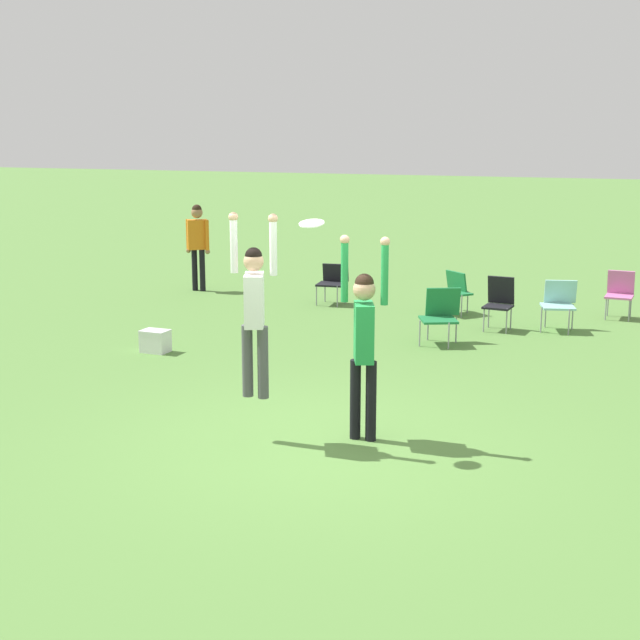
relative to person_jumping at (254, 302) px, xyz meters
name	(u,v)px	position (x,y,z in m)	size (l,w,h in m)	color
ground_plane	(316,443)	(0.65, 0.15, -1.56)	(120.00, 120.00, 0.00)	#56843D
person_jumping	(254,302)	(0.00, 0.00, 0.00)	(0.57, 0.46, 2.02)	#4C4C51
person_defending	(364,332)	(1.08, 0.48, -0.34)	(0.56, 0.45, 2.27)	black
frisbee	(312,223)	(0.64, 0.07, 0.86)	(0.27, 0.26, 0.07)	white
camping_chair_0	(333,280)	(-2.20, 7.76, -1.09)	(0.59, 0.62, 0.78)	gray
camping_chair_1	(499,299)	(1.32, 6.67, -1.03)	(0.48, 0.52, 0.92)	gray
camping_chair_2	(620,291)	(3.16, 8.50, -1.05)	(0.49, 0.52, 0.86)	gray
camping_chair_3	(454,289)	(0.26, 7.72, -1.09)	(0.77, 0.85, 0.78)	gray
camping_chair_4	(440,312)	(0.66, 5.29, -1.05)	(0.74, 0.81, 0.89)	gray
camping_chair_5	(559,301)	(2.27, 7.03, -1.05)	(0.67, 0.71, 0.85)	gray
person_spectator_near	(198,238)	(-5.41, 8.02, -0.43)	(0.57, 0.41, 1.85)	black
cooler_box	(155,341)	(-3.26, 3.01, -1.38)	(0.42, 0.30, 0.35)	white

